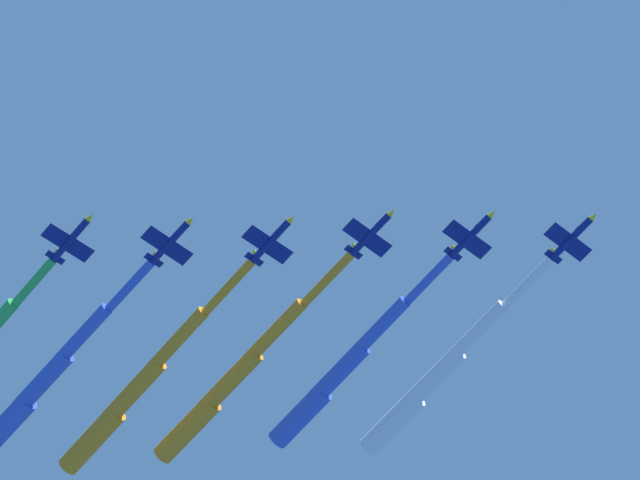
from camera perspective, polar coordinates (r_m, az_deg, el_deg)
jet_lead at (r=253.82m, az=4.18°, el=-4.95°), size 53.73×8.81×4.18m
jet_port_inner at (r=253.99m, az=0.77°, el=-4.75°), size 52.76×8.81×4.13m
jet_starboard_inner at (r=256.11m, az=-3.22°, el=-5.10°), size 57.55×9.70×4.18m
jet_port_mid at (r=255.31m, az=-6.69°, el=-5.42°), size 57.82×9.25×4.19m
jet_starboard_mid at (r=256.14m, az=-9.88°, el=-5.00°), size 54.16×9.68×4.15m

